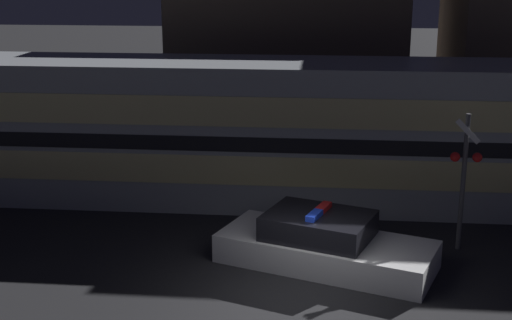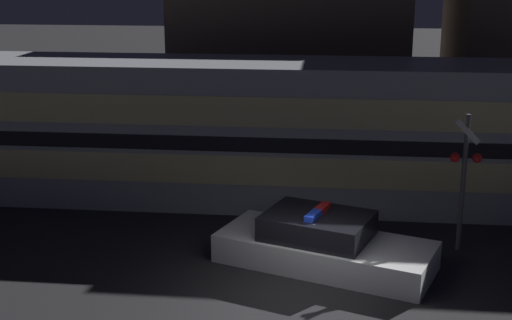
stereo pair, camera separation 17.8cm
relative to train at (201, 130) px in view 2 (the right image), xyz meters
The scene contains 5 objects.
ground_plane 7.23m from the train, 65.11° to the right, with size 120.00×120.00×0.00m, color black.
train is the anchor object (origin of this frame).
police_car 5.73m from the train, 51.46° to the right, with size 5.00×3.34×1.27m.
crossing_signal_near 7.28m from the train, 25.93° to the right, with size 0.70×0.28×3.19m.
building_left 6.51m from the train, 70.80° to the left, with size 7.91×4.07×7.07m.
Camera 2 is at (0.61, -12.53, 6.44)m, focal length 50.00 mm.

